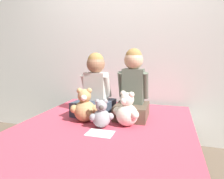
{
  "coord_description": "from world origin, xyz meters",
  "views": [
    {
      "loc": [
        0.53,
        -1.45,
        1.12
      ],
      "look_at": [
        0.0,
        0.34,
        0.78
      ],
      "focal_mm": 32.0,
      "sensor_mm": 36.0,
      "label": 1
    }
  ],
  "objects_px": {
    "child_on_left": "(95,90)",
    "sign_card": "(100,133)",
    "teddy_bear_between_children": "(101,116)",
    "teddy_bear_held_by_right_child": "(127,111)",
    "bed": "(100,159)",
    "teddy_bear_held_by_left_child": "(85,108)",
    "child_on_right": "(133,89)"
  },
  "relations": [
    {
      "from": "child_on_left",
      "to": "sign_card",
      "type": "height_order",
      "value": "child_on_left"
    },
    {
      "from": "child_on_left",
      "to": "teddy_bear_between_children",
      "type": "distance_m",
      "value": 0.43
    },
    {
      "from": "child_on_left",
      "to": "teddy_bear_held_by_right_child",
      "type": "xyz_separation_m",
      "value": [
        0.39,
        -0.25,
        -0.12
      ]
    },
    {
      "from": "bed",
      "to": "sign_card",
      "type": "xyz_separation_m",
      "value": [
        0.02,
        -0.06,
        0.26
      ]
    },
    {
      "from": "sign_card",
      "to": "teddy_bear_held_by_left_child",
      "type": "bearing_deg",
      "value": 134.99
    },
    {
      "from": "teddy_bear_held_by_left_child",
      "to": "teddy_bear_held_by_right_child",
      "type": "distance_m",
      "value": 0.39
    },
    {
      "from": "teddy_bear_between_children",
      "to": "bed",
      "type": "bearing_deg",
      "value": -105.42
    },
    {
      "from": "teddy_bear_between_children",
      "to": "sign_card",
      "type": "height_order",
      "value": "teddy_bear_between_children"
    },
    {
      "from": "teddy_bear_held_by_right_child",
      "to": "child_on_right",
      "type": "bearing_deg",
      "value": 112.67
    },
    {
      "from": "bed",
      "to": "child_on_left",
      "type": "height_order",
      "value": "child_on_left"
    },
    {
      "from": "sign_card",
      "to": "child_on_right",
      "type": "bearing_deg",
      "value": 71.58
    },
    {
      "from": "child_on_right",
      "to": "teddy_bear_between_children",
      "type": "bearing_deg",
      "value": -119.7
    },
    {
      "from": "teddy_bear_held_by_left_child",
      "to": "child_on_left",
      "type": "bearing_deg",
      "value": 72.31
    },
    {
      "from": "bed",
      "to": "teddy_bear_held_by_right_child",
      "type": "height_order",
      "value": "teddy_bear_held_by_right_child"
    },
    {
      "from": "child_on_left",
      "to": "teddy_bear_held_by_left_child",
      "type": "xyz_separation_m",
      "value": [
        -0.0,
        -0.25,
        -0.12
      ]
    },
    {
      "from": "child_on_right",
      "to": "teddy_bear_held_by_right_child",
      "type": "xyz_separation_m",
      "value": [
        -0.0,
        -0.26,
        -0.15
      ]
    },
    {
      "from": "child_on_right",
      "to": "teddy_bear_held_by_left_child",
      "type": "xyz_separation_m",
      "value": [
        -0.39,
        -0.26,
        -0.15
      ]
    },
    {
      "from": "child_on_right",
      "to": "child_on_left",
      "type": "bearing_deg",
      "value": 179.68
    },
    {
      "from": "teddy_bear_held_by_left_child",
      "to": "teddy_bear_between_children",
      "type": "xyz_separation_m",
      "value": [
        0.2,
        -0.1,
        -0.03
      ]
    },
    {
      "from": "teddy_bear_held_by_right_child",
      "to": "teddy_bear_between_children",
      "type": "height_order",
      "value": "teddy_bear_held_by_right_child"
    },
    {
      "from": "teddy_bear_held_by_left_child",
      "to": "child_on_right",
      "type": "bearing_deg",
      "value": 15.9
    },
    {
      "from": "bed",
      "to": "teddy_bear_held_by_left_child",
      "type": "relative_size",
      "value": 6.31
    },
    {
      "from": "teddy_bear_held_by_right_child",
      "to": "teddy_bear_held_by_left_child",
      "type": "bearing_deg",
      "value": -157.23
    },
    {
      "from": "child_on_left",
      "to": "teddy_bear_between_children",
      "type": "bearing_deg",
      "value": -54.2
    },
    {
      "from": "child_on_left",
      "to": "teddy_bear_held_by_left_child",
      "type": "height_order",
      "value": "child_on_left"
    },
    {
      "from": "bed",
      "to": "child_on_left",
      "type": "distance_m",
      "value": 0.69
    },
    {
      "from": "teddy_bear_held_by_right_child",
      "to": "teddy_bear_between_children",
      "type": "distance_m",
      "value": 0.22
    },
    {
      "from": "bed",
      "to": "teddy_bear_between_children",
      "type": "height_order",
      "value": "teddy_bear_between_children"
    },
    {
      "from": "child_on_left",
      "to": "teddy_bear_held_by_right_child",
      "type": "bearing_deg",
      "value": -26.03
    },
    {
      "from": "child_on_left",
      "to": "sign_card",
      "type": "bearing_deg",
      "value": -57.86
    },
    {
      "from": "child_on_right",
      "to": "teddy_bear_held_by_right_child",
      "type": "distance_m",
      "value": 0.3
    },
    {
      "from": "teddy_bear_held_by_left_child",
      "to": "sign_card",
      "type": "xyz_separation_m",
      "value": [
        0.23,
        -0.23,
        -0.13
      ]
    }
  ]
}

